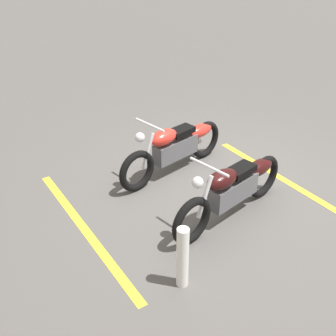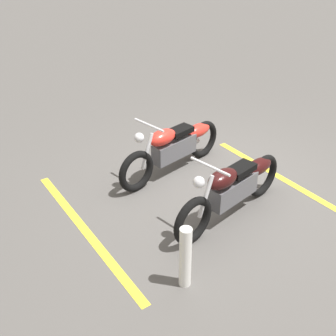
{
  "view_description": "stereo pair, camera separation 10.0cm",
  "coord_description": "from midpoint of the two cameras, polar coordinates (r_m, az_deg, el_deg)",
  "views": [
    {
      "loc": [
        4.13,
        4.01,
        3.6
      ],
      "look_at": [
        1.08,
        0.0,
        0.65
      ],
      "focal_mm": 44.6,
      "sensor_mm": 36.0,
      "label": 1
    },
    {
      "loc": [
        4.21,
        3.95,
        3.6
      ],
      "look_at": [
        1.08,
        0.0,
        0.65
      ],
      "focal_mm": 44.6,
      "sensor_mm": 36.0,
      "label": 2
    }
  ],
  "objects": [
    {
      "name": "bollard_post",
      "position": [
        4.74,
        2.62,
        -12.15
      ],
      "size": [
        0.14,
        0.14,
        0.8
      ],
      "primitive_type": "cylinder",
      "color": "white",
      "rests_on": "ground"
    },
    {
      "name": "motorcycle_bright_foreground",
      "position": [
        6.83,
        1.49,
        3.0
      ],
      "size": [
        2.23,
        0.64,
        1.04
      ],
      "rotation": [
        0.0,
        0.0,
        0.11
      ],
      "color": "black",
      "rests_on": "ground"
    },
    {
      "name": "ground_plane",
      "position": [
        6.79,
        7.66,
        -1.96
      ],
      "size": [
        60.0,
        60.0,
        0.0
      ],
      "primitive_type": "plane",
      "color": "#514F4C"
    },
    {
      "name": "parking_stripe_mid",
      "position": [
        5.86,
        -10.88,
        -8.19
      ],
      "size": [
        0.36,
        3.2,
        0.01
      ],
      "primitive_type": "cube",
      "rotation": [
        0.0,
        0.0,
        1.5
      ],
      "color": "yellow",
      "rests_on": "ground"
    },
    {
      "name": "parking_stripe_near",
      "position": [
        7.02,
        16.46,
        -1.86
      ],
      "size": [
        0.36,
        3.2,
        0.01
      ],
      "primitive_type": "cube",
      "rotation": [
        0.0,
        0.0,
        1.5
      ],
      "color": "yellow",
      "rests_on": "ground"
    },
    {
      "name": "motorcycle_dark_foreground",
      "position": [
        5.83,
        9.45,
        -2.68
      ],
      "size": [
        2.23,
        0.64,
        1.04
      ],
      "rotation": [
        0.0,
        0.0,
        0.11
      ],
      "color": "black",
      "rests_on": "ground"
    }
  ]
}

